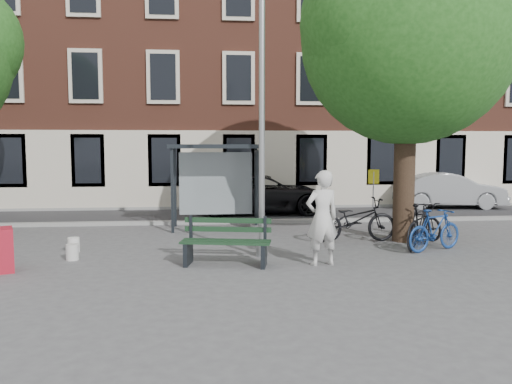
{
  "coord_description": "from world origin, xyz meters",
  "views": [
    {
      "loc": [
        -1.2,
        -11.41,
        2.56
      ],
      "look_at": [
        -0.02,
        1.18,
        1.4
      ],
      "focal_mm": 35.0,
      "sensor_mm": 36.0,
      "label": 1
    }
  ],
  "objects_px": {
    "bike_d": "(419,226)",
    "car_dark": "(264,194)",
    "bus_shelter": "(229,167)",
    "car_silver": "(448,190)",
    "bike_c": "(416,219)",
    "bike_b": "(435,230)",
    "painter": "(322,218)",
    "bench": "(226,244)",
    "bike_a": "(355,220)",
    "notice_sign": "(373,187)",
    "lamppost": "(262,137)"
  },
  "relations": [
    {
      "from": "bike_d",
      "to": "car_dark",
      "type": "relative_size",
      "value": 0.36
    },
    {
      "from": "bus_shelter",
      "to": "car_silver",
      "type": "xyz_separation_m",
      "value": [
        9.28,
        4.29,
        -1.18
      ]
    },
    {
      "from": "bike_c",
      "to": "bike_d",
      "type": "distance_m",
      "value": 1.6
    },
    {
      "from": "bike_b",
      "to": "car_dark",
      "type": "height_order",
      "value": "car_dark"
    },
    {
      "from": "painter",
      "to": "bike_d",
      "type": "xyz_separation_m",
      "value": [
        2.84,
        1.52,
        -0.45
      ]
    },
    {
      "from": "painter",
      "to": "car_silver",
      "type": "relative_size",
      "value": 0.46
    },
    {
      "from": "bus_shelter",
      "to": "bench",
      "type": "height_order",
      "value": "bus_shelter"
    },
    {
      "from": "bike_a",
      "to": "notice_sign",
      "type": "height_order",
      "value": "notice_sign"
    },
    {
      "from": "bench",
      "to": "car_silver",
      "type": "xyz_separation_m",
      "value": [
        9.53,
        9.17,
        0.28
      ]
    },
    {
      "from": "lamppost",
      "to": "painter",
      "type": "distance_m",
      "value": 2.35
    },
    {
      "from": "bench",
      "to": "notice_sign",
      "type": "xyz_separation_m",
      "value": [
        4.54,
        3.83,
        0.89
      ]
    },
    {
      "from": "bike_d",
      "to": "notice_sign",
      "type": "bearing_deg",
      "value": -42.62
    },
    {
      "from": "bike_a",
      "to": "lamppost",
      "type": "bearing_deg",
      "value": 118.26
    },
    {
      "from": "bike_b",
      "to": "car_dark",
      "type": "distance_m",
      "value": 8.09
    },
    {
      "from": "lamppost",
      "to": "car_dark",
      "type": "relative_size",
      "value": 1.15
    },
    {
      "from": "bike_c",
      "to": "bike_d",
      "type": "height_order",
      "value": "bike_d"
    },
    {
      "from": "lamppost",
      "to": "bike_d",
      "type": "distance_m",
      "value": 4.63
    },
    {
      "from": "bus_shelter",
      "to": "bike_d",
      "type": "height_order",
      "value": "bus_shelter"
    },
    {
      "from": "lamppost",
      "to": "bike_a",
      "type": "relative_size",
      "value": 2.7
    },
    {
      "from": "car_dark",
      "to": "notice_sign",
      "type": "bearing_deg",
      "value": -147.28
    },
    {
      "from": "painter",
      "to": "bike_c",
      "type": "relative_size",
      "value": 1.05
    },
    {
      "from": "bike_b",
      "to": "bike_c",
      "type": "relative_size",
      "value": 0.89
    },
    {
      "from": "painter",
      "to": "bike_b",
      "type": "xyz_separation_m",
      "value": [
        3.08,
        1.18,
        -0.51
      ]
    },
    {
      "from": "lamppost",
      "to": "notice_sign",
      "type": "relative_size",
      "value": 3.26
    },
    {
      "from": "notice_sign",
      "to": "car_dark",
      "type": "bearing_deg",
      "value": 128.55
    },
    {
      "from": "car_dark",
      "to": "car_silver",
      "type": "xyz_separation_m",
      "value": [
        7.79,
        0.88,
        0.0
      ]
    },
    {
      "from": "lamppost",
      "to": "car_silver",
      "type": "height_order",
      "value": "lamppost"
    },
    {
      "from": "notice_sign",
      "to": "car_silver",
      "type": "bearing_deg",
      "value": 53.48
    },
    {
      "from": "notice_sign",
      "to": "bench",
      "type": "bearing_deg",
      "value": -133.35
    },
    {
      "from": "lamppost",
      "to": "car_dark",
      "type": "xyz_separation_m",
      "value": [
        0.89,
        7.52,
        -2.05
      ]
    },
    {
      "from": "bench",
      "to": "car_dark",
      "type": "xyz_separation_m",
      "value": [
        1.74,
        8.3,
        0.28
      ]
    },
    {
      "from": "painter",
      "to": "bike_a",
      "type": "relative_size",
      "value": 0.91
    },
    {
      "from": "car_dark",
      "to": "bike_d",
      "type": "bearing_deg",
      "value": -155.07
    },
    {
      "from": "notice_sign",
      "to": "bike_a",
      "type": "bearing_deg",
      "value": -117.17
    },
    {
      "from": "bike_c",
      "to": "car_silver",
      "type": "distance_m",
      "value": 7.57
    },
    {
      "from": "lamppost",
      "to": "bike_c",
      "type": "bearing_deg",
      "value": 23.81
    },
    {
      "from": "bench",
      "to": "bus_shelter",
      "type": "bearing_deg",
      "value": 98.1
    },
    {
      "from": "bus_shelter",
      "to": "car_dark",
      "type": "height_order",
      "value": "bus_shelter"
    },
    {
      "from": "lamppost",
      "to": "bike_d",
      "type": "bearing_deg",
      "value": 7.49
    },
    {
      "from": "car_silver",
      "to": "notice_sign",
      "type": "relative_size",
      "value": 2.39
    },
    {
      "from": "bench",
      "to": "bike_a",
      "type": "bearing_deg",
      "value": 44.23
    },
    {
      "from": "bus_shelter",
      "to": "car_dark",
      "type": "relative_size",
      "value": 0.54
    },
    {
      "from": "car_dark",
      "to": "car_silver",
      "type": "height_order",
      "value": "car_silver"
    },
    {
      "from": "notice_sign",
      "to": "bike_b",
      "type": "bearing_deg",
      "value": -71.63
    },
    {
      "from": "bike_a",
      "to": "notice_sign",
      "type": "xyz_separation_m",
      "value": [
        1.01,
        1.51,
        0.75
      ]
    },
    {
      "from": "car_dark",
      "to": "notice_sign",
      "type": "xyz_separation_m",
      "value": [
        2.8,
        -4.47,
        0.61
      ]
    },
    {
      "from": "bike_b",
      "to": "bench",
      "type": "bearing_deg",
      "value": 77.06
    },
    {
      "from": "painter",
      "to": "bike_b",
      "type": "distance_m",
      "value": 3.34
    },
    {
      "from": "bus_shelter",
      "to": "bench",
      "type": "relative_size",
      "value": 1.42
    },
    {
      "from": "car_silver",
      "to": "bike_c",
      "type": "bearing_deg",
      "value": 153.1
    }
  ]
}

